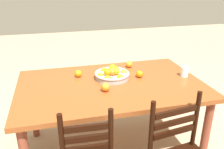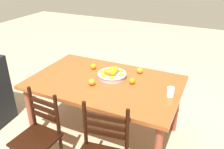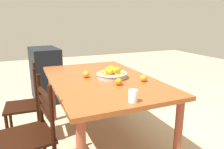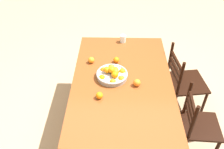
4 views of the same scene
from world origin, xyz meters
name	(u,v)px [view 3 (image 3 of 4)]	position (x,y,z in m)	size (l,w,h in m)	color
ground_plane	(102,140)	(0.00, 0.00, 0.00)	(12.00, 12.00, 0.00)	tan
dining_table	(102,86)	(0.00, 0.00, 0.69)	(1.72, 1.08, 0.77)	brown
chair_near_window	(27,106)	(0.34, 0.80, 0.45)	(0.40, 0.40, 0.91)	black
chair_by_cabinet	(30,135)	(-0.35, 0.79, 0.45)	(0.51, 0.51, 0.92)	black
cabinet	(46,74)	(1.66, 0.44, 0.47)	(0.72, 0.44, 0.94)	black
fruit_bowl	(112,74)	(-0.04, -0.11, 0.82)	(0.34, 0.34, 0.14)	#9F9C9C
orange_loose_0	(111,68)	(0.28, -0.23, 0.81)	(0.07, 0.07, 0.07)	orange
orange_loose_1	(119,82)	(-0.31, -0.07, 0.81)	(0.07, 0.07, 0.07)	orange
orange_loose_2	(86,74)	(0.09, 0.15, 0.81)	(0.08, 0.08, 0.08)	orange
orange_loose_3	(144,78)	(-0.30, -0.36, 0.81)	(0.07, 0.07, 0.07)	orange
drinking_glass	(133,96)	(-0.76, 0.02, 0.82)	(0.07, 0.07, 0.10)	silver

